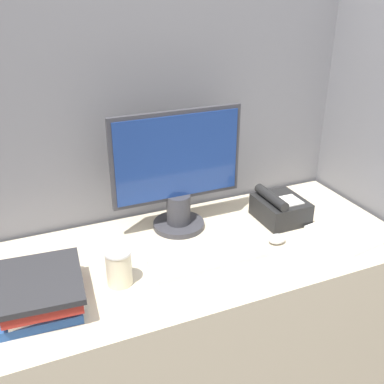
{
  "coord_description": "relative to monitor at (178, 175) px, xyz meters",
  "views": [
    {
      "loc": [
        -0.52,
        -0.87,
        1.59
      ],
      "look_at": [
        0.01,
        0.34,
        0.96
      ],
      "focal_mm": 42.0,
      "sensor_mm": 36.0,
      "label": 1
    }
  ],
  "objects": [
    {
      "name": "cubicle_panel_rear",
      "position": [
        -0.01,
        0.18,
        -0.11
      ],
      "size": [
        1.88,
        0.04,
        1.71
      ],
      "color": "slate",
      "rests_on": "ground_plane"
    },
    {
      "name": "cubicle_panel_right",
      "position": [
        0.77,
        -0.14,
        -0.11
      ],
      "size": [
        0.04,
        0.69,
        1.71
      ],
      "color": "slate",
      "rests_on": "ground_plane"
    },
    {
      "name": "desk",
      "position": [
        -0.01,
        -0.17,
        -0.59
      ],
      "size": [
        1.48,
        0.63,
        0.76
      ],
      "color": "beige",
      "rests_on": "ground_plane"
    },
    {
      "name": "monitor",
      "position": [
        0.0,
        0.0,
        0.0
      ],
      "size": [
        0.48,
        0.19,
        0.44
      ],
      "color": "#333338",
      "rests_on": "desk"
    },
    {
      "name": "keyboard",
      "position": [
        0.01,
        -0.25,
        -0.2
      ],
      "size": [
        0.38,
        0.12,
        0.02
      ],
      "color": "silver",
      "rests_on": "desk"
    },
    {
      "name": "mouse",
      "position": [
        0.27,
        -0.24,
        -0.19
      ],
      "size": [
        0.06,
        0.05,
        0.03
      ],
      "color": "silver",
      "rests_on": "desk"
    },
    {
      "name": "coffee_cup",
      "position": [
        -0.29,
        -0.25,
        -0.15
      ],
      "size": [
        0.08,
        0.08,
        0.12
      ],
      "color": "beige",
      "rests_on": "desk"
    },
    {
      "name": "book_stack",
      "position": [
        -0.52,
        -0.26,
        -0.16
      ],
      "size": [
        0.25,
        0.29,
        0.09
      ],
      "color": "#264C8C",
      "rests_on": "desk"
    },
    {
      "name": "desk_telephone",
      "position": [
        0.37,
        -0.1,
        -0.16
      ],
      "size": [
        0.17,
        0.19,
        0.12
      ],
      "color": "black",
      "rests_on": "desk"
    },
    {
      "name": "paper_pile",
      "position": [
        0.54,
        -0.3,
        -0.2
      ],
      "size": [
        0.25,
        0.25,
        0.01
      ],
      "color": "white",
      "rests_on": "desk"
    }
  ]
}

